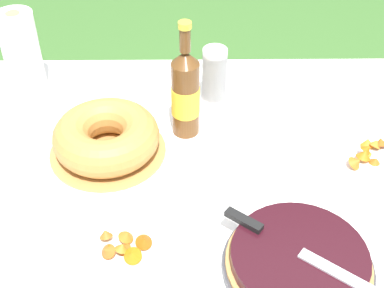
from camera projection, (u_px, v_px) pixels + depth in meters
garden_table at (249, 198)px, 1.40m from camera, size 1.79×1.15×0.78m
tablecloth at (250, 184)px, 1.36m from camera, size 1.80×1.16×0.10m
berry_tart at (298, 262)px, 1.13m from camera, size 0.32×0.32×0.06m
serving_knife at (288, 245)px, 1.12m from camera, size 0.31×0.25×0.01m
bundt_cake at (106, 137)px, 1.40m from camera, size 0.31×0.31×0.10m
cup_stack at (214, 76)px, 1.56m from camera, size 0.07×0.07×0.18m
cider_bottle_amber at (185, 93)px, 1.42m from camera, size 0.08×0.08×0.34m
snack_plate_left at (126, 248)px, 1.17m from camera, size 0.21×0.21×0.05m
snack_plate_right at (366, 156)px, 1.41m from camera, size 0.24×0.24×0.05m
paper_towel_roll at (22, 53)px, 1.58m from camera, size 0.11×0.11×0.26m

